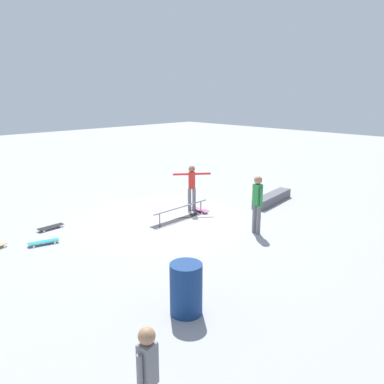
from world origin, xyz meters
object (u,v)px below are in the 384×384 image
(bystander_green_shirt, at_px, (257,201))
(loose_skateboard_black, at_px, (51,227))
(skateboard_main, at_px, (199,209))
(skater_main, at_px, (192,185))
(bystander_grey_shirt, at_px, (148,377))
(trash_bin, at_px, (186,289))
(skate_ledge, at_px, (272,198))
(loose_skateboard_teal, at_px, (44,242))
(grind_rail, at_px, (181,213))

(bystander_green_shirt, height_order, loose_skateboard_black, bystander_green_shirt)
(skateboard_main, relative_size, loose_skateboard_black, 1.01)
(skateboard_main, xyz_separation_m, bystander_green_shirt, (0.32, 2.67, 0.90))
(skater_main, bearing_deg, loose_skateboard_black, 16.65)
(bystander_grey_shirt, relative_size, trash_bin, 1.50)
(bystander_grey_shirt, distance_m, trash_bin, 2.80)
(loose_skateboard_black, height_order, trash_bin, trash_bin)
(skater_main, distance_m, trash_bin, 6.54)
(skate_ledge, relative_size, loose_skateboard_teal, 2.88)
(bystander_grey_shirt, relative_size, loose_skateboard_black, 1.85)
(grind_rail, bearing_deg, bystander_green_shirt, 102.51)
(skater_main, xyz_separation_m, loose_skateboard_black, (4.38, -1.66, -0.86))
(skateboard_main, bearing_deg, loose_skateboard_teal, 86.05)
(loose_skateboard_teal, bearing_deg, skate_ledge, -179.88)
(bystander_grey_shirt, bearing_deg, bystander_green_shirt, -163.83)
(bystander_green_shirt, xyz_separation_m, bystander_grey_shirt, (6.66, 3.37, -0.13))
(skate_ledge, bearing_deg, grind_rail, -14.71)
(skateboard_main, height_order, bystander_grey_shirt, bystander_grey_shirt)
(skateboard_main, height_order, loose_skateboard_black, same)
(grind_rail, height_order, skate_ledge, grind_rail)
(grind_rail, height_order, loose_skateboard_teal, grind_rail)
(skate_ledge, bearing_deg, loose_skateboard_black, -22.62)
(loose_skateboard_black, bearing_deg, skater_main, -24.24)
(grind_rail, bearing_deg, skate_ledge, 163.02)
(grind_rail, distance_m, trash_bin, 5.67)
(bystander_grey_shirt, distance_m, loose_skateboard_black, 8.35)
(skate_ledge, height_order, skater_main, skater_main)
(bystander_grey_shirt, bearing_deg, trash_bin, -153.34)
(skateboard_main, distance_m, loose_skateboard_black, 4.89)
(skateboard_main, relative_size, loose_skateboard_teal, 0.99)
(skate_ledge, bearing_deg, skateboard_main, -22.36)
(skater_main, height_order, trash_bin, skater_main)
(skateboard_main, bearing_deg, trash_bin, 137.73)
(grind_rail, height_order, trash_bin, trash_bin)
(skate_ledge, distance_m, bystander_green_shirt, 3.53)
(trash_bin, bearing_deg, grind_rail, -131.95)
(bystander_green_shirt, bearing_deg, bystander_grey_shirt, -53.03)
(skate_ledge, height_order, loose_skateboard_teal, skate_ledge)
(skateboard_main, bearing_deg, bystander_grey_shirt, 136.21)
(skateboard_main, distance_m, bystander_grey_shirt, 9.27)
(skateboard_main, relative_size, bystander_green_shirt, 0.47)
(loose_skateboard_black, bearing_deg, skate_ledge, -26.10)
(loose_skateboard_teal, relative_size, trash_bin, 0.83)
(grind_rail, xyz_separation_m, loose_skateboard_teal, (4.22, -1.00, -0.11))
(bystander_green_shirt, distance_m, bystander_grey_shirt, 7.47)
(skateboard_main, distance_m, loose_skateboard_teal, 5.28)
(bystander_green_shirt, xyz_separation_m, loose_skateboard_black, (4.19, -4.57, -0.90))
(skater_main, bearing_deg, trash_bin, 82.14)
(grind_rail, xyz_separation_m, loose_skateboard_black, (3.52, -2.04, -0.11))
(skater_main, relative_size, bystander_green_shirt, 0.94)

